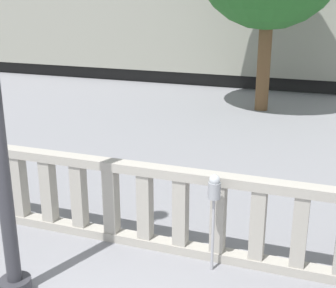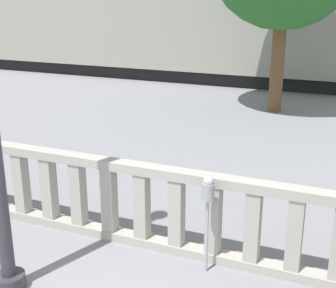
# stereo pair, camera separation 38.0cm
# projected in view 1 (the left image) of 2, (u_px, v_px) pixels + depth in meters

# --- Properties ---
(balustrade) EXTENTS (13.64, 0.24, 1.32)m
(balustrade) POSITION_uv_depth(u_px,v_px,m) (163.00, 209.00, 6.94)
(balustrade) COLOR #9E998E
(balustrade) RESTS_ON ground
(parking_meter) EXTENTS (0.17, 0.17, 1.44)m
(parking_meter) POSITION_uv_depth(u_px,v_px,m) (214.00, 195.00, 6.24)
(parking_meter) COLOR #99999E
(parking_meter) RESTS_ON ground
(train_near) EXTENTS (27.94, 2.78, 4.50)m
(train_near) POSITION_uv_depth(u_px,v_px,m) (163.00, 32.00, 20.63)
(train_near) COLOR black
(train_near) RESTS_ON ground
(train_far) EXTENTS (25.90, 3.13, 4.16)m
(train_far) POSITION_uv_depth(u_px,v_px,m) (211.00, 19.00, 33.84)
(train_far) COLOR black
(train_far) RESTS_ON ground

